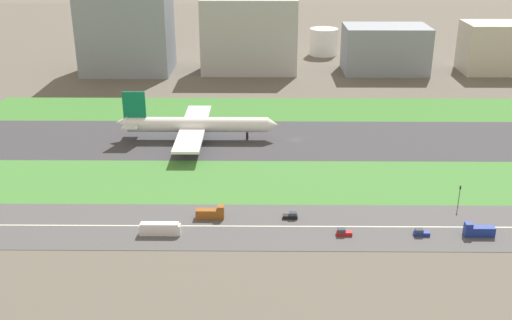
{
  "coord_description": "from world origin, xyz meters",
  "views": [
    {
      "loc": [
        -13.89,
        -228.13,
        84.11
      ],
      "look_at": [
        -15.64,
        -36.5,
        6.0
      ],
      "focal_mm": 42.37,
      "sensor_mm": 36.0,
      "label": 1
    }
  ],
  "objects_px": {
    "traffic_light": "(459,195)",
    "office_tower": "(385,49)",
    "car_0": "(343,232)",
    "cargo_warehouse": "(505,48)",
    "truck_1": "(211,213)",
    "terminal_building": "(127,30)",
    "car_3": "(421,233)",
    "fuel_tank_west": "(324,42)",
    "car_2": "(291,216)",
    "airliner": "(194,125)",
    "bus_0": "(160,229)",
    "hangar_building": "(249,35)",
    "truck_0": "(478,231)"
  },
  "relations": [
    {
      "from": "traffic_light",
      "to": "office_tower",
      "type": "relative_size",
      "value": 0.15
    },
    {
      "from": "car_0",
      "to": "cargo_warehouse",
      "type": "xyz_separation_m",
      "value": [
        115.11,
        192.0,
        13.07
      ]
    },
    {
      "from": "truck_1",
      "to": "terminal_building",
      "type": "bearing_deg",
      "value": 108.59
    },
    {
      "from": "car_3",
      "to": "terminal_building",
      "type": "bearing_deg",
      "value": -57.72
    },
    {
      "from": "fuel_tank_west",
      "to": "cargo_warehouse",
      "type": "bearing_deg",
      "value": -24.53
    },
    {
      "from": "car_3",
      "to": "traffic_light",
      "type": "xyz_separation_m",
      "value": [
        15.83,
        17.99,
        3.37
      ]
    },
    {
      "from": "car_3",
      "to": "terminal_building",
      "type": "distance_m",
      "value": 228.22
    },
    {
      "from": "car_2",
      "to": "fuel_tank_west",
      "type": "bearing_deg",
      "value": 82.25
    },
    {
      "from": "car_3",
      "to": "cargo_warehouse",
      "type": "bearing_deg",
      "value": -115.91
    },
    {
      "from": "airliner",
      "to": "terminal_building",
      "type": "bearing_deg",
      "value": 113.35
    },
    {
      "from": "bus_0",
      "to": "car_2",
      "type": "bearing_deg",
      "value": -165.03
    },
    {
      "from": "car_2",
      "to": "hangar_building",
      "type": "height_order",
      "value": "hangar_building"
    },
    {
      "from": "bus_0",
      "to": "office_tower",
      "type": "height_order",
      "value": "office_tower"
    },
    {
      "from": "terminal_building",
      "to": "traffic_light",
      "type": "bearing_deg",
      "value": -51.77
    },
    {
      "from": "car_0",
      "to": "office_tower",
      "type": "distance_m",
      "value": 198.05
    },
    {
      "from": "car_0",
      "to": "hangar_building",
      "type": "xyz_separation_m",
      "value": [
        -30.38,
        192.0,
        19.87
      ]
    },
    {
      "from": "car_0",
      "to": "traffic_light",
      "type": "height_order",
      "value": "traffic_light"
    },
    {
      "from": "fuel_tank_west",
      "to": "car_0",
      "type": "bearing_deg",
      "value": -93.99
    },
    {
      "from": "bus_0",
      "to": "truck_0",
      "type": "distance_m",
      "value": 89.65
    },
    {
      "from": "traffic_light",
      "to": "hangar_building",
      "type": "bearing_deg",
      "value": 111.36
    },
    {
      "from": "car_3",
      "to": "hangar_building",
      "type": "bearing_deg",
      "value": -74.78
    },
    {
      "from": "terminal_building",
      "to": "fuel_tank_west",
      "type": "height_order",
      "value": "terminal_building"
    },
    {
      "from": "traffic_light",
      "to": "cargo_warehouse",
      "type": "xyz_separation_m",
      "value": [
        77.44,
        174.01,
        9.7
      ]
    },
    {
      "from": "airliner",
      "to": "fuel_tank_west",
      "type": "relative_size",
      "value": 3.63
    },
    {
      "from": "car_0",
      "to": "car_3",
      "type": "relative_size",
      "value": 1.0
    },
    {
      "from": "airliner",
      "to": "cargo_warehouse",
      "type": "bearing_deg",
      "value": 34.59
    },
    {
      "from": "traffic_light",
      "to": "hangar_building",
      "type": "xyz_separation_m",
      "value": [
        -68.05,
        174.01,
        16.5
      ]
    },
    {
      "from": "airliner",
      "to": "car_2",
      "type": "distance_m",
      "value": 77.05
    },
    {
      "from": "truck_1",
      "to": "cargo_warehouse",
      "type": "height_order",
      "value": "cargo_warehouse"
    },
    {
      "from": "truck_0",
      "to": "hangar_building",
      "type": "distance_m",
      "value": 204.66
    },
    {
      "from": "terminal_building",
      "to": "cargo_warehouse",
      "type": "distance_m",
      "value": 214.75
    },
    {
      "from": "car_3",
      "to": "bus_0",
      "type": "bearing_deg",
      "value": 0.0
    },
    {
      "from": "car_0",
      "to": "fuel_tank_west",
      "type": "height_order",
      "value": "fuel_tank_west"
    },
    {
      "from": "airliner",
      "to": "hangar_building",
      "type": "xyz_separation_m",
      "value": [
        19.83,
        114.0,
        14.56
      ]
    },
    {
      "from": "car_0",
      "to": "hangar_building",
      "type": "height_order",
      "value": "hangar_building"
    },
    {
      "from": "airliner",
      "to": "terminal_building",
      "type": "relative_size",
      "value": 1.32
    },
    {
      "from": "bus_0",
      "to": "terminal_building",
      "type": "relative_size",
      "value": 0.23
    },
    {
      "from": "car_2",
      "to": "terminal_building",
      "type": "height_order",
      "value": "terminal_building"
    },
    {
      "from": "airliner",
      "to": "truck_0",
      "type": "relative_size",
      "value": 7.74
    },
    {
      "from": "bus_0",
      "to": "fuel_tank_west",
      "type": "xyz_separation_m",
      "value": [
        68.31,
        237.0,
        6.59
      ]
    },
    {
      "from": "truck_0",
      "to": "fuel_tank_west",
      "type": "bearing_deg",
      "value": -84.85
    },
    {
      "from": "truck_0",
      "to": "traffic_light",
      "type": "bearing_deg",
      "value": -89.38
    },
    {
      "from": "truck_1",
      "to": "cargo_warehouse",
      "type": "bearing_deg",
      "value": 49.89
    },
    {
      "from": "car_2",
      "to": "car_3",
      "type": "height_order",
      "value": "same"
    },
    {
      "from": "hangar_building",
      "to": "terminal_building",
      "type": "bearing_deg",
      "value": 180.0
    },
    {
      "from": "car_0",
      "to": "office_tower",
      "type": "height_order",
      "value": "office_tower"
    },
    {
      "from": "car_2",
      "to": "truck_0",
      "type": "distance_m",
      "value": 53.2
    },
    {
      "from": "car_2",
      "to": "car_3",
      "type": "relative_size",
      "value": 1.0
    },
    {
      "from": "car_0",
      "to": "fuel_tank_west",
      "type": "bearing_deg",
      "value": -93.99
    },
    {
      "from": "traffic_light",
      "to": "fuel_tank_west",
      "type": "distance_m",
      "value": 220.06
    }
  ]
}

